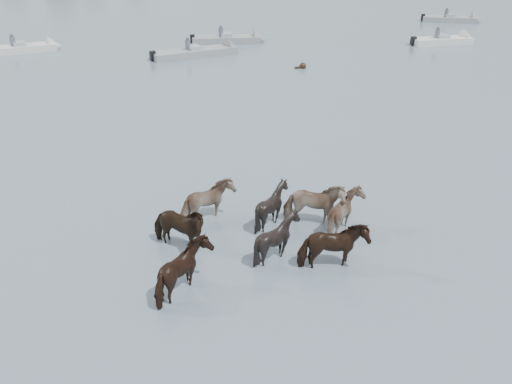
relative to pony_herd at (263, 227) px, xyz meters
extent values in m
plane|color=slate|center=(1.57, 0.37, -0.55)|extent=(400.00, 400.00, 0.00)
imported|color=black|center=(-2.22, 0.40, 0.03)|extent=(1.88, 1.70, 1.48)
imported|color=#9E7D6B|center=(-1.17, 1.67, -0.02)|extent=(1.80, 1.81, 1.39)
imported|color=black|center=(0.56, 1.02, -0.01)|extent=(1.30, 1.17, 1.40)
imported|color=gray|center=(1.72, 0.72, 0.03)|extent=(1.91, 1.29, 1.48)
imported|color=black|center=(-2.31, -1.60, 0.01)|extent=(1.60, 1.73, 1.43)
imported|color=black|center=(0.19, -0.68, -0.02)|extent=(1.51, 1.41, 1.38)
imported|color=black|center=(1.39, -1.51, 0.01)|extent=(1.78, 0.92, 1.45)
imported|color=tan|center=(2.46, 0.04, -0.03)|extent=(1.53, 1.65, 1.36)
sphere|color=black|center=(7.86, 18.96, -0.43)|extent=(0.44, 0.44, 0.44)
cube|color=black|center=(7.61, 18.96, -0.53)|extent=(0.50, 0.22, 0.18)
cube|color=silver|center=(-9.83, 28.53, -0.35)|extent=(4.90, 2.53, 0.55)
cone|color=silver|center=(-7.55, 29.02, -0.35)|extent=(1.21, 1.75, 1.60)
cube|color=#99ADB7|center=(-9.83, 28.53, 0.00)|extent=(1.01, 1.26, 0.35)
cylinder|color=#595966|center=(-10.23, 28.53, 0.20)|extent=(0.36, 0.36, 0.70)
sphere|color=#595966|center=(-10.23, 28.53, 0.65)|extent=(0.24, 0.24, 0.24)
cube|color=gray|center=(1.83, 24.07, -0.35)|extent=(6.08, 2.97, 0.55)
cone|color=gray|center=(4.68, 24.78, -0.35)|extent=(1.26, 1.77, 1.60)
cube|color=#99ADB7|center=(1.83, 24.07, 0.00)|extent=(1.05, 1.28, 0.35)
cube|color=black|center=(-1.02, 23.36, -0.20)|extent=(0.42, 0.42, 0.60)
cylinder|color=#595966|center=(1.43, 24.07, 0.20)|extent=(0.36, 0.36, 0.70)
sphere|color=#595966|center=(1.43, 24.07, 0.65)|extent=(0.24, 0.24, 0.24)
cube|color=gray|center=(4.96, 28.27, -0.35)|extent=(5.35, 2.42, 0.55)
cone|color=gray|center=(7.50, 27.85, -0.35)|extent=(1.15, 1.73, 1.60)
cube|color=#99ADB7|center=(4.96, 28.27, 0.00)|extent=(0.97, 1.24, 0.35)
cube|color=black|center=(2.42, 28.69, -0.20)|extent=(0.40, 0.40, 0.60)
cylinder|color=#595966|center=(4.56, 28.27, 0.20)|extent=(0.36, 0.36, 0.70)
sphere|color=#595966|center=(4.56, 28.27, 0.65)|extent=(0.24, 0.24, 0.24)
cube|color=silver|center=(20.55, 23.53, -0.35)|extent=(4.66, 1.70, 0.55)
cone|color=silver|center=(22.86, 23.48, -0.35)|extent=(0.94, 1.62, 1.60)
cube|color=#99ADB7|center=(20.55, 23.53, 0.00)|extent=(0.82, 1.14, 0.35)
cube|color=black|center=(18.23, 23.58, -0.20)|extent=(0.36, 0.36, 0.60)
cylinder|color=#595966|center=(20.15, 23.53, 0.20)|extent=(0.36, 0.36, 0.70)
sphere|color=#595966|center=(20.15, 23.53, 0.65)|extent=(0.24, 0.24, 0.24)
cube|color=gray|center=(27.37, 32.80, -0.35)|extent=(5.00, 3.63, 0.55)
cone|color=gray|center=(29.50, 31.70, -0.35)|extent=(1.54, 1.83, 1.60)
cube|color=#99ADB7|center=(27.37, 32.80, 0.00)|extent=(1.23, 1.36, 0.35)
cube|color=black|center=(25.24, 33.90, -0.20)|extent=(0.47, 0.47, 0.60)
cylinder|color=#595966|center=(26.97, 32.80, 0.20)|extent=(0.36, 0.36, 0.70)
sphere|color=#595966|center=(26.97, 32.80, 0.65)|extent=(0.24, 0.24, 0.24)
camera|label=1|loc=(-3.24, -11.49, 7.11)|focal=36.20mm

